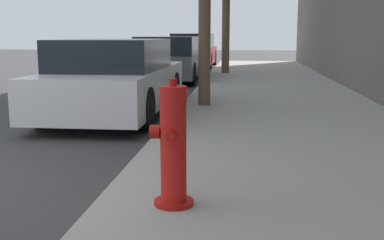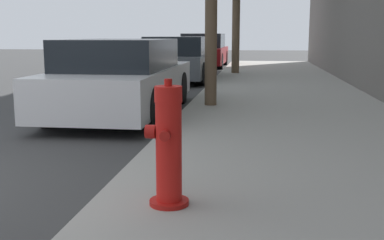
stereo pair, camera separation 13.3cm
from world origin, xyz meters
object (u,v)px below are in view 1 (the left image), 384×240
(parked_car_near, at_px, (116,78))
(parked_car_mid, at_px, (169,60))
(parked_car_far, at_px, (193,51))
(fire_hydrant, at_px, (173,148))

(parked_car_near, bearing_deg, parked_car_mid, 90.36)
(parked_car_near, distance_m, parked_car_far, 12.55)
(parked_car_near, xyz_separation_m, parked_car_far, (0.04, 12.55, 0.05))
(fire_hydrant, distance_m, parked_car_mid, 11.02)
(fire_hydrant, xyz_separation_m, parked_car_far, (-1.65, 17.28, 0.12))
(fire_hydrant, bearing_deg, parked_car_near, 109.67)
(parked_car_far, bearing_deg, parked_car_mid, -90.67)
(fire_hydrant, relative_size, parked_car_far, 0.21)
(parked_car_near, bearing_deg, fire_hydrant, -70.33)
(parked_car_near, xyz_separation_m, parked_car_mid, (-0.04, 6.15, 0.00))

